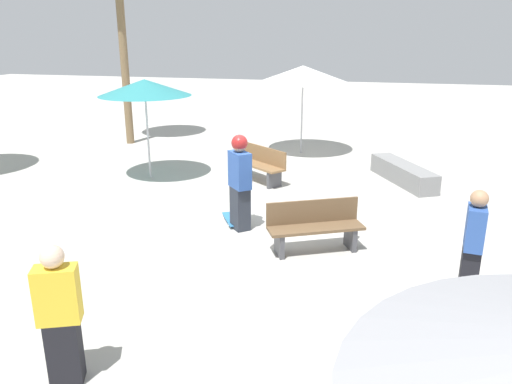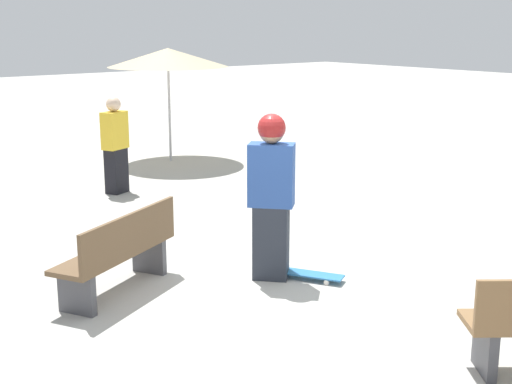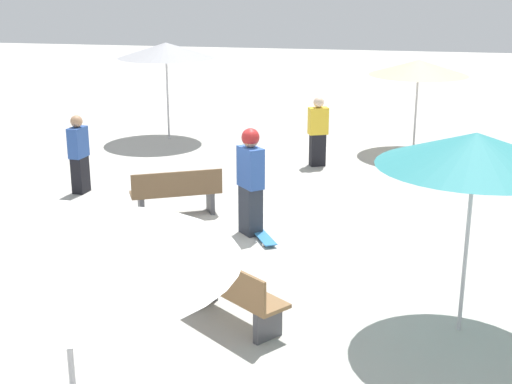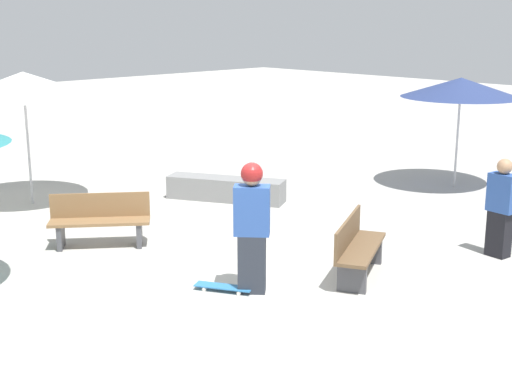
% 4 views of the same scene
% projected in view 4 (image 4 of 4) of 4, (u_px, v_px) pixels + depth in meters
% --- Properties ---
extents(ground_plane, '(60.00, 60.00, 0.00)m').
position_uv_depth(ground_plane, '(253.00, 286.00, 9.87)').
color(ground_plane, '#B2AFA8').
extents(skater_main, '(0.51, 0.53, 1.79)m').
position_uv_depth(skater_main, '(252.00, 223.00, 9.45)').
color(skater_main, '#282D38').
rests_on(skater_main, ground_plane).
extents(skateboard, '(0.56, 0.80, 0.07)m').
position_uv_depth(skateboard, '(223.00, 287.00, 9.68)').
color(skateboard, teal).
rests_on(skateboard, ground_plane).
extents(concrete_ledge, '(1.60, 2.36, 0.46)m').
position_uv_depth(concrete_ledge, '(226.00, 189.00, 14.38)').
color(concrete_ledge, gray).
rests_on(concrete_ledge, ground_plane).
extents(bench_near, '(1.63, 1.11, 0.85)m').
position_uv_depth(bench_near, '(357.00, 248.00, 10.14)').
color(bench_near, '#47474C').
rests_on(bench_near, ground_plane).
extents(bench_far, '(1.53, 1.33, 0.85)m').
position_uv_depth(bench_far, '(100.00, 221.00, 11.49)').
color(bench_far, '#47474C').
rests_on(bench_far, ground_plane).
extents(shade_umbrella_white, '(2.68, 2.68, 2.60)m').
position_uv_depth(shade_umbrella_white, '(23.00, 84.00, 13.63)').
color(shade_umbrella_white, '#B7B7BC').
rests_on(shade_umbrella_white, ground_plane).
extents(shade_umbrella_navy, '(2.51, 2.51, 2.37)m').
position_uv_depth(shade_umbrella_navy, '(461.00, 87.00, 15.04)').
color(shade_umbrella_navy, '#B7B7BC').
rests_on(shade_umbrella_navy, ground_plane).
extents(bystander_watching, '(0.28, 0.45, 1.54)m').
position_uv_depth(bystander_watching, '(501.00, 208.00, 10.91)').
color(bystander_watching, black).
rests_on(bystander_watching, ground_plane).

